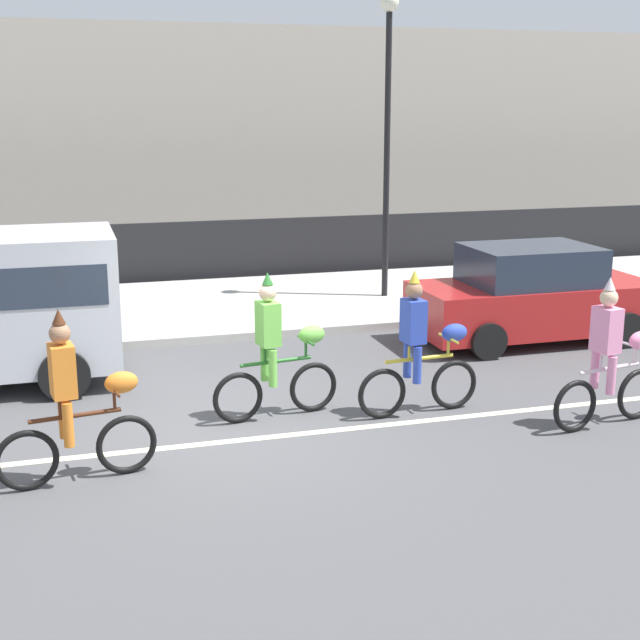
{
  "coord_description": "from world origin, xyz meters",
  "views": [
    {
      "loc": [
        -1.84,
        -10.47,
        3.96
      ],
      "look_at": [
        1.58,
        1.2,
        1.0
      ],
      "focal_mm": 50.0,
      "sensor_mm": 36.0,
      "label": 1
    }
  ],
  "objects_px": {
    "street_lamp_post": "(388,102)",
    "parade_cyclist_cobalt": "(421,352)",
    "parade_cyclist_pink": "(611,361)",
    "parade_cyclist_lime": "(277,354)",
    "parked_car_red": "(532,296)",
    "parade_cyclist_orange": "(76,407)"
  },
  "relations": [
    {
      "from": "parade_cyclist_lime",
      "to": "parade_cyclist_pink",
      "type": "height_order",
      "value": "same"
    },
    {
      "from": "parade_cyclist_orange",
      "to": "parade_cyclist_cobalt",
      "type": "bearing_deg",
      "value": 12.87
    },
    {
      "from": "parade_cyclist_lime",
      "to": "parked_car_red",
      "type": "height_order",
      "value": "parade_cyclist_lime"
    },
    {
      "from": "street_lamp_post",
      "to": "parade_cyclist_cobalt",
      "type": "bearing_deg",
      "value": -106.48
    },
    {
      "from": "parade_cyclist_lime",
      "to": "parade_cyclist_cobalt",
      "type": "xyz_separation_m",
      "value": [
        1.82,
        -0.39,
        0.0
      ]
    },
    {
      "from": "parade_cyclist_cobalt",
      "to": "street_lamp_post",
      "type": "height_order",
      "value": "street_lamp_post"
    },
    {
      "from": "parade_cyclist_lime",
      "to": "parade_cyclist_pink",
      "type": "bearing_deg",
      "value": -20.54
    },
    {
      "from": "parade_cyclist_lime",
      "to": "street_lamp_post",
      "type": "bearing_deg",
      "value": 58.36
    },
    {
      "from": "parade_cyclist_orange",
      "to": "parade_cyclist_lime",
      "type": "bearing_deg",
      "value": 28.81
    },
    {
      "from": "parade_cyclist_cobalt",
      "to": "parade_cyclist_pink",
      "type": "distance_m",
      "value": 2.36
    },
    {
      "from": "street_lamp_post",
      "to": "parade_cyclist_orange",
      "type": "bearing_deg",
      "value": -130.04
    },
    {
      "from": "parade_cyclist_lime",
      "to": "street_lamp_post",
      "type": "xyz_separation_m",
      "value": [
        3.72,
        6.03,
        3.15
      ]
    },
    {
      "from": "parade_cyclist_orange",
      "to": "street_lamp_post",
      "type": "relative_size",
      "value": 0.33
    },
    {
      "from": "parade_cyclist_pink",
      "to": "parked_car_red",
      "type": "distance_m",
      "value": 4.16
    },
    {
      "from": "parade_cyclist_orange",
      "to": "parade_cyclist_cobalt",
      "type": "relative_size",
      "value": 1.0
    },
    {
      "from": "parade_cyclist_lime",
      "to": "parade_cyclist_cobalt",
      "type": "distance_m",
      "value": 1.86
    },
    {
      "from": "parade_cyclist_lime",
      "to": "parked_car_red",
      "type": "distance_m",
      "value": 5.68
    },
    {
      "from": "parade_cyclist_orange",
      "to": "parade_cyclist_cobalt",
      "type": "distance_m",
      "value": 4.45
    },
    {
      "from": "street_lamp_post",
      "to": "parade_cyclist_pink",
      "type": "bearing_deg",
      "value": -88.44
    },
    {
      "from": "parked_car_red",
      "to": "street_lamp_post",
      "type": "relative_size",
      "value": 0.7
    },
    {
      "from": "parade_cyclist_orange",
      "to": "parked_car_red",
      "type": "relative_size",
      "value": 0.47
    },
    {
      "from": "parade_cyclist_pink",
      "to": "street_lamp_post",
      "type": "bearing_deg",
      "value": 91.56
    }
  ]
}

